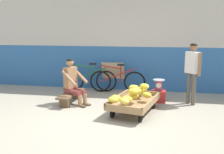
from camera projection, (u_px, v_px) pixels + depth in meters
The scene contains 12 objects.
ground_plane at pixel (102, 123), 5.25m from camera, with size 80.00×80.00×0.00m, color gray.
back_wall at pixel (123, 36), 7.87m from camera, with size 16.00×0.30×3.31m.
banana_cart at pixel (134, 102), 5.84m from camera, with size 1.15×1.60×0.36m.
banana_pile at pixel (133, 93), 5.75m from camera, with size 0.97×1.44×0.26m.
low_bench at pixel (71, 95), 6.60m from camera, with size 0.41×1.12×0.27m.
vendor_seated at pixel (73, 82), 6.48m from camera, with size 0.74×0.63×1.14m.
plastic_crate at pixel (158, 96), 6.70m from camera, with size 0.36×0.28×0.30m.
weighing_scale at pixel (159, 85), 6.64m from camera, with size 0.30×0.30×0.29m.
bicycle_near_left at pixel (90, 79), 7.84m from camera, with size 1.66×0.48×0.86m.
bicycle_far_left at pixel (117, 81), 7.65m from camera, with size 1.66×0.48×0.86m.
sign_board at pixel (113, 76), 8.00m from camera, with size 0.70×0.29×0.87m.
customer_adult at pixel (192, 67), 6.34m from camera, with size 0.36×0.38×1.53m.
Camera 1 is at (1.10, -4.86, 1.92)m, focal length 41.42 mm.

